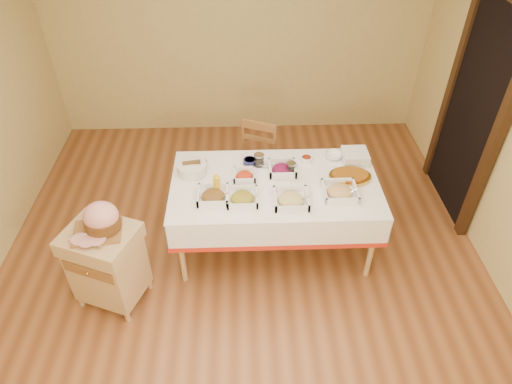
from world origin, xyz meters
TOP-DOWN VIEW (x-y plane):
  - room_shell at (0.00, 0.00)m, footprint 5.00×5.00m
  - doorway at (2.20, 0.90)m, footprint 0.09×1.10m
  - dining_table at (0.30, 0.30)m, footprint 1.82×1.02m
  - butcher_cart at (-1.10, -0.28)m, footprint 0.67×0.62m
  - dining_chair at (0.14, 0.98)m, footprint 0.52×0.51m
  - ham_on_board at (-1.06, -0.25)m, footprint 0.38×0.36m
  - serving_dish_a at (-0.23, 0.10)m, footprint 0.26×0.26m
  - serving_dish_b at (0.01, 0.06)m, footprint 0.25×0.25m
  - serving_dish_c at (0.41, 0.03)m, footprint 0.28×0.28m
  - serving_dish_d at (0.83, 0.12)m, footprint 0.28×0.28m
  - serving_dish_e at (0.03, 0.37)m, footprint 0.20×0.19m
  - serving_dish_f at (0.37, 0.45)m, footprint 0.25×0.24m
  - small_bowl_left at (-0.35, 0.58)m, footprint 0.11×0.11m
  - small_bowl_mid at (0.08, 0.59)m, footprint 0.12×0.12m
  - small_bowl_right at (0.61, 0.61)m, footprint 0.10×0.10m
  - bowl_white_imported at (0.24, 0.57)m, footprint 0.20×0.20m
  - bowl_small_imported at (0.87, 0.66)m, footprint 0.18×0.18m
  - preserve_jar_left at (0.17, 0.56)m, footprint 0.09×0.09m
  - preserve_jar_right at (0.45, 0.43)m, footprint 0.09×0.09m
  - mustard_bottle at (-0.20, 0.21)m, footprint 0.06×0.06m
  - bread_basket at (-0.43, 0.47)m, footprint 0.27×0.27m
  - plate_stack at (1.06, 0.60)m, footprint 0.23×0.23m
  - brass_platter at (0.96, 0.34)m, footprint 0.38×0.27m

SIDE VIEW (x-z plane):
  - butcher_cart at x=-1.10m, z-range 0.05..0.82m
  - dining_chair at x=0.14m, z-range 0.01..0.91m
  - dining_table at x=0.30m, z-range 0.22..0.98m
  - bowl_white_imported at x=0.24m, z-range 0.76..0.80m
  - brass_platter at x=0.96m, z-range 0.76..0.81m
  - bowl_small_imported at x=0.87m, z-range 0.76..0.81m
  - small_bowl_left at x=-0.35m, z-range 0.76..0.81m
  - small_bowl_mid at x=0.08m, z-range 0.76..0.81m
  - small_bowl_right at x=0.61m, z-range 0.76..0.81m
  - serving_dish_e at x=0.03m, z-range 0.74..0.84m
  - serving_dish_b at x=0.01m, z-range 0.74..0.85m
  - serving_dish_d at x=0.83m, z-range 0.74..0.85m
  - serving_dish_a at x=-0.23m, z-range 0.74..0.85m
  - serving_dish_f at x=0.37m, z-range 0.74..0.85m
  - serving_dish_c at x=0.41m, z-range 0.74..0.85m
  - plate_stack at x=1.06m, z-range 0.76..0.86m
  - preserve_jar_right at x=0.45m, z-range 0.75..0.87m
  - bread_basket at x=-0.43m, z-range 0.75..0.87m
  - preserve_jar_left at x=0.17m, z-range 0.75..0.87m
  - mustard_bottle at x=-0.20m, z-range 0.75..0.93m
  - ham_on_board at x=-1.06m, z-range 0.75..1.00m
  - doorway at x=2.20m, z-range 0.01..2.21m
  - room_shell at x=0.00m, z-range -1.20..3.80m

